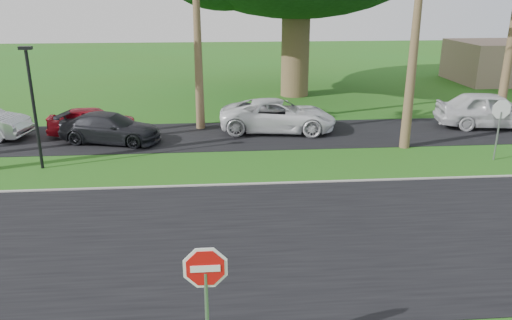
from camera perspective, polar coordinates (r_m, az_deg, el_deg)
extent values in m
plane|color=#2A5816|center=(12.25, -7.71, -13.48)|extent=(120.00, 120.00, 0.00)
cube|color=black|center=(13.98, -7.35, -9.10)|extent=(120.00, 8.00, 0.02)
cube|color=black|center=(23.78, -6.40, 2.72)|extent=(120.00, 5.00, 0.02)
cube|color=gray|center=(17.66, -6.86, -2.93)|extent=(120.00, 0.12, 0.06)
cylinder|color=white|center=(8.57, -5.81, -12.16)|extent=(1.05, 0.02, 1.05)
cylinder|color=red|center=(8.57, -5.81, -12.16)|extent=(0.90, 0.02, 0.90)
cube|color=white|center=(8.57, -5.81, -12.16)|extent=(0.50, 0.02, 0.12)
cylinder|color=gray|center=(22.24, 25.86, 2.47)|extent=(0.07, 0.07, 2.00)
cylinder|color=white|center=(21.99, 26.26, 5.22)|extent=(1.05, 0.02, 1.05)
cylinder|color=red|center=(21.99, 26.26, 5.22)|extent=(0.90, 0.02, 0.90)
cube|color=white|center=(21.99, 26.26, 5.22)|extent=(0.50, 0.02, 0.12)
cone|color=brown|center=(24.44, -6.73, 14.45)|extent=(0.44, 0.44, 9.50)
cone|color=brown|center=(22.10, 17.59, 12.00)|extent=(0.44, 0.44, 8.50)
cylinder|color=brown|center=(32.98, 4.52, 12.51)|extent=(1.80, 1.80, 6.00)
cylinder|color=black|center=(20.48, -23.98, 5.10)|extent=(0.12, 0.12, 4.50)
cube|color=black|center=(20.13, -24.86, 11.54)|extent=(0.45, 0.25, 0.12)
imported|color=maroon|center=(24.88, -18.20, 4.22)|extent=(4.15, 1.96, 1.37)
imported|color=black|center=(23.44, -16.31, 3.50)|extent=(4.87, 2.93, 1.32)
imported|color=silver|center=(24.33, 2.53, 5.05)|extent=(5.88, 3.31, 1.55)
imported|color=silver|center=(27.63, 25.24, 5.18)|extent=(5.49, 2.85, 1.79)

